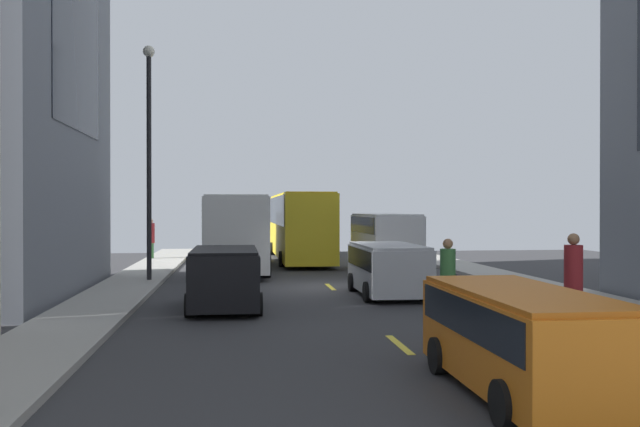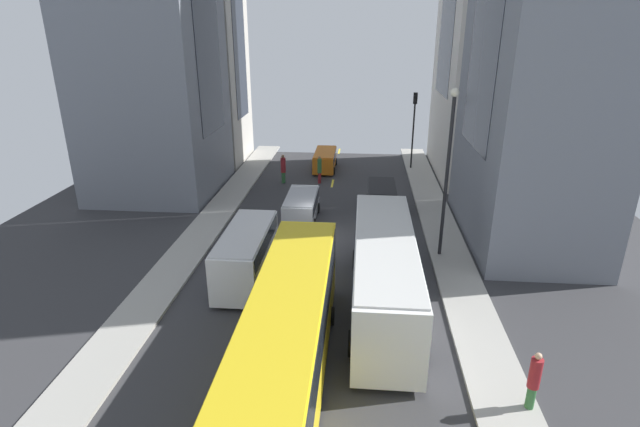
{
  "view_description": "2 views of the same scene",
  "coord_description": "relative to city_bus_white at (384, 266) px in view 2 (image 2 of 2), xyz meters",
  "views": [
    {
      "loc": [
        -3.33,
        -24.3,
        2.8
      ],
      "look_at": [
        0.16,
        4.38,
        2.61
      ],
      "focal_mm": 38.54,
      "sensor_mm": 36.0,
      "label": 1
    },
    {
      "loc": [
        -2.22,
        26.42,
        11.77
      ],
      "look_at": [
        0.02,
        0.6,
        1.73
      ],
      "focal_mm": 27.59,
      "sensor_mm": 36.0,
      "label": 2
    }
  ],
  "objects": [
    {
      "name": "ground_plane",
      "position": [
        3.34,
        -7.34,
        -2.01
      ],
      "size": [
        40.48,
        40.48,
        0.0
      ],
      "primitive_type": "plane",
      "color": "#333335"
    },
    {
      "name": "sidewalk_west",
      "position": [
        -3.82,
        -7.34,
        -1.93
      ],
      "size": [
        2.16,
        44.0,
        0.15
      ],
      "primitive_type": "cube",
      "color": "#9E9B93",
      "rests_on": "ground"
    },
    {
      "name": "sidewalk_east",
      "position": [
        10.5,
        -7.34,
        -1.93
      ],
      "size": [
        2.16,
        44.0,
        0.15
      ],
      "primitive_type": "cube",
      "color": "#9E9B93",
      "rests_on": "ground"
    },
    {
      "name": "lane_stripe_0",
      "position": [
        3.34,
        -28.34,
        -2.0
      ],
      "size": [
        0.16,
        2.0,
        0.01
      ],
      "primitive_type": "cube",
      "color": "yellow",
      "rests_on": "ground"
    },
    {
      "name": "lane_stripe_1",
      "position": [
        3.34,
        -17.84,
        -2.0
      ],
      "size": [
        0.16,
        2.0,
        0.01
      ],
      "primitive_type": "cube",
      "color": "yellow",
      "rests_on": "ground"
    },
    {
      "name": "lane_stripe_2",
      "position": [
        3.34,
        -7.34,
        -2.0
      ],
      "size": [
        0.16,
        2.0,
        0.01
      ],
      "primitive_type": "cube",
      "color": "yellow",
      "rests_on": "ground"
    },
    {
      "name": "lane_stripe_3",
      "position": [
        3.34,
        3.16,
        -2.0
      ],
      "size": [
        0.16,
        2.0,
        0.01
      ],
      "primitive_type": "cube",
      "color": "yellow",
      "rests_on": "ground"
    },
    {
      "name": "building_west_1",
      "position": [
        -8.22,
        -8.62,
        9.85
      ],
      "size": [
        6.3,
        11.54,
        23.72
      ],
      "color": "slate",
      "rests_on": "ground"
    },
    {
      "name": "building_east_0",
      "position": [
        15.9,
        -24.21,
        6.93
      ],
      "size": [
        8.31,
        7.21,
        17.88
      ],
      "color": "#B7B2A8",
      "rests_on": "ground"
    },
    {
      "name": "building_east_1",
      "position": [
        15.96,
        -15.32,
        8.01
      ],
      "size": [
        8.44,
        9.55,
        20.03
      ],
      "color": "slate",
      "rests_on": "ground"
    },
    {
      "name": "city_bus_white",
      "position": [
        0.0,
        0.0,
        0.0
      ],
      "size": [
        2.81,
        11.41,
        3.35
      ],
      "color": "silver",
      "rests_on": "ground"
    },
    {
      "name": "streetcar_yellow",
      "position": [
        3.4,
        5.82,
        0.12
      ],
      "size": [
        2.7,
        13.83,
        3.59
      ],
      "color": "yellow",
      "rests_on": "ground"
    },
    {
      "name": "delivery_van_white",
      "position": [
        6.52,
        -1.94,
        -0.49
      ],
      "size": [
        2.25,
        6.01,
        2.58
      ],
      "color": "white",
      "rests_on": "ground"
    },
    {
      "name": "car_silver_0",
      "position": [
        4.85,
        -10.04,
        -1.03
      ],
      "size": [
        2.07,
        4.45,
        1.66
      ],
      "color": "#B7BABF",
      "rests_on": "ground"
    },
    {
      "name": "car_black_1",
      "position": [
        -0.32,
        -12.4,
        -1.01
      ],
      "size": [
        2.01,
        4.06,
        1.69
      ],
      "color": "black",
      "rests_on": "ground"
    },
    {
      "name": "car_orange_2",
      "position": [
        4.26,
        -21.79,
        -1.07
      ],
      "size": [
        1.9,
        4.67,
        1.59
      ],
      "color": "orange",
      "rests_on": "ground"
    },
    {
      "name": "pedestrian_crossing_near",
      "position": [
        7.21,
        -17.68,
        -0.8
      ],
      "size": [
        0.39,
        0.39,
        2.28
      ],
      "rotation": [
        0.0,
        0.0,
        1.51
      ],
      "color": "#336B38",
      "rests_on": "ground"
    },
    {
      "name": "pedestrian_walking_far",
      "position": [
        4.37,
        -17.84,
        -0.84
      ],
      "size": [
        0.32,
        0.32,
        2.18
      ],
      "rotation": [
        0.0,
        0.0,
        1.17
      ],
      "color": "maroon",
      "rests_on": "ground"
    },
    {
      "name": "pedestrian_crossing_mid",
      "position": [
        -4.54,
        5.95,
        -0.75
      ],
      "size": [
        0.38,
        0.38,
        2.1
      ],
      "rotation": [
        0.0,
        0.0,
        2.67
      ],
      "color": "#336B38",
      "rests_on": "ground"
    },
    {
      "name": "traffic_light_near_corner",
      "position": [
        -3.14,
        -22.49,
        2.52
      ],
      "size": [
        0.32,
        0.44,
        6.35
      ],
      "color": "black",
      "rests_on": "ground"
    },
    {
      "name": "streetlamp_near",
      "position": [
        -3.24,
        -5.39,
        3.37
      ],
      "size": [
        0.44,
        0.44,
        8.76
      ],
      "color": "black",
      "rests_on": "ground"
    }
  ]
}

